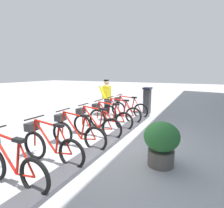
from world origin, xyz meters
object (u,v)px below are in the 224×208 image
object	(u,v)px
worker_near_rack	(107,96)
bike_docked_5	(49,145)
payment_kiosk	(147,100)
bike_docked_0	(128,108)
bike_docked_3	(94,124)
bike_docked_2	(108,117)
bike_docked_6	(9,164)
bike_docked_4	(76,132)
planter_bush	(161,141)
bike_docked_1	(119,112)

from	to	relation	value
worker_near_rack	bike_docked_5	bearing A→B (deg)	101.94
bike_docked_5	payment_kiosk	bearing A→B (deg)	-95.63
bike_docked_0	bike_docked_3	world-z (taller)	same
bike_docked_2	worker_near_rack	world-z (taller)	worker_near_rack
bike_docked_6	worker_near_rack	xyz separation A→B (m)	(0.96, -5.49, 0.48)
payment_kiosk	bike_docked_4	bearing A→B (deg)	83.29
worker_near_rack	bike_docked_3	bearing A→B (deg)	109.91
bike_docked_2	planter_bush	size ratio (longest dim) A/B	1.77
bike_docked_4	worker_near_rack	bearing A→B (deg)	-75.05
bike_docked_1	bike_docked_2	bearing A→B (deg)	90.00
bike_docked_0	planter_bush	distance (m)	4.35
bike_docked_1	bike_docked_5	bearing A→B (deg)	90.00
bike_docked_4	bike_docked_3	bearing A→B (deg)	-90.00
bike_docked_1	bike_docked_0	bearing A→B (deg)	-90.00
bike_docked_0	worker_near_rack	distance (m)	1.09
bike_docked_4	worker_near_rack	size ratio (longest dim) A/B	1.04
planter_bush	bike_docked_3	bearing A→B (deg)	-22.16
bike_docked_0	planter_bush	world-z (taller)	bike_docked_0
payment_kiosk	planter_bush	xyz separation A→B (m)	(-1.65, 4.81, -0.12)
payment_kiosk	worker_near_rack	size ratio (longest dim) A/B	0.77
bike_docked_0	bike_docked_5	bearing A→B (deg)	90.00
bike_docked_5	worker_near_rack	size ratio (longest dim) A/B	1.04
bike_docked_3	worker_near_rack	distance (m)	2.86
bike_docked_4	bike_docked_0	bearing A→B (deg)	-90.00
bike_docked_2	bike_docked_3	world-z (taller)	same
bike_docked_3	worker_near_rack	bearing A→B (deg)	-70.09
bike_docked_1	worker_near_rack	world-z (taller)	worker_near_rack
bike_docked_3	bike_docked_4	world-z (taller)	same
bike_docked_0	bike_docked_2	distance (m)	1.89
payment_kiosk	bike_docked_3	size ratio (longest dim) A/B	0.74
bike_docked_6	planter_bush	world-z (taller)	bike_docked_6
bike_docked_1	bike_docked_3	bearing A→B (deg)	90.00
bike_docked_6	bike_docked_0	bearing A→B (deg)	-90.00
bike_docked_1	bike_docked_3	world-z (taller)	same
bike_docked_4	payment_kiosk	bearing A→B (deg)	-96.71
worker_near_rack	planter_bush	bearing A→B (deg)	131.79
bike_docked_5	bike_docked_2	bearing A→B (deg)	-90.00
bike_docked_0	bike_docked_4	bearing A→B (deg)	90.00
bike_docked_4	bike_docked_6	size ratio (longest dim) A/B	1.00
bike_docked_4	bike_docked_5	distance (m)	0.95
bike_docked_4	worker_near_rack	xyz separation A→B (m)	(0.96, -3.60, 0.48)
bike_docked_2	bike_docked_3	bearing A→B (deg)	90.00
bike_docked_2	worker_near_rack	distance (m)	2.02
payment_kiosk	worker_near_rack	distance (m)	2.00
bike_docked_3	bike_docked_5	distance (m)	1.89
bike_docked_4	worker_near_rack	distance (m)	3.76
worker_near_rack	planter_bush	distance (m)	4.79
bike_docked_1	bike_docked_4	bearing A→B (deg)	90.00
payment_kiosk	bike_docked_5	size ratio (longest dim) A/B	0.74
bike_docked_0	bike_docked_6	size ratio (longest dim) A/B	1.00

